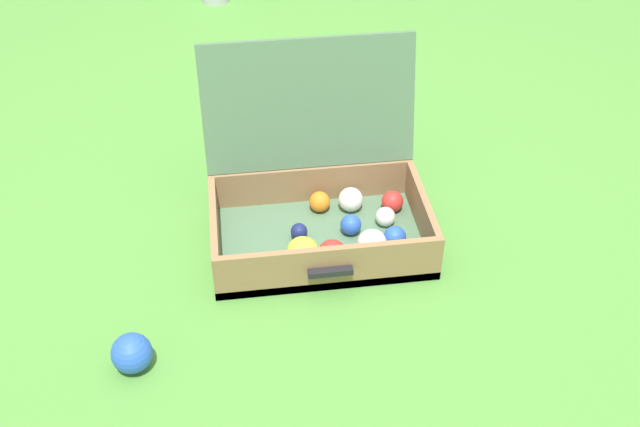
{
  "coord_description": "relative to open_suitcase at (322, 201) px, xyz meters",
  "views": [
    {
      "loc": [
        -0.16,
        -1.61,
        1.35
      ],
      "look_at": [
        0.05,
        -0.08,
        0.1
      ],
      "focal_mm": 43.3,
      "sensor_mm": 36.0,
      "label": 1
    }
  ],
  "objects": [
    {
      "name": "stray_ball_on_grass",
      "position": [
        -0.48,
        -0.41,
        -0.06
      ],
      "size": [
        0.09,
        0.09,
        0.09
      ],
      "primitive_type": "sphere",
      "color": "blue",
      "rests_on": "ground"
    },
    {
      "name": "open_suitcase",
      "position": [
        0.0,
        0.0,
        0.0
      ],
      "size": [
        0.56,
        0.46,
        0.48
      ],
      "color": "#4C7051",
      "rests_on": "ground"
    },
    {
      "name": "ground_plane",
      "position": [
        -0.06,
        0.03,
        -0.11
      ],
      "size": [
        16.0,
        16.0,
        0.0
      ],
      "primitive_type": "plane",
      "color": "#4C8C38"
    }
  ]
}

